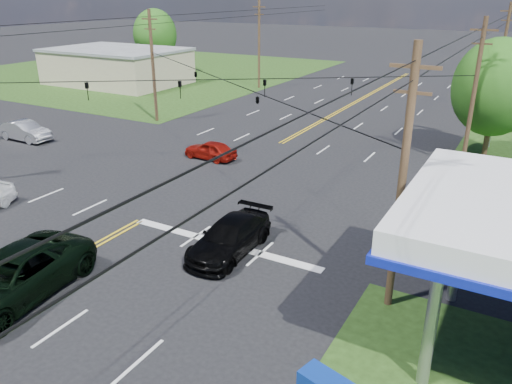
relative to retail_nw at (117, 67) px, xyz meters
The scene contains 18 objects.
ground 37.26m from the retail_nw, 36.25° to the right, with size 280.00×280.00×0.00m, color black.
grass_nw 11.36m from the retail_nw, 116.57° to the left, with size 46.00×48.00×0.03m, color #203912.
stop_bar 46.14m from the retail_nw, 40.60° to the right, with size 10.00×0.50×0.02m, color silver.
retail_nw is the anchor object (origin of this frame).
pole_se 53.09m from the retail_nw, 35.79° to the right, with size 1.60×0.28×9.50m.
pole_nw 21.60m from the retail_nw, 37.41° to the right, with size 1.60×0.28×9.50m.
pole_ne 45.02m from the retail_nw, 16.82° to the right, with size 1.60×0.28×9.50m.
pole_left_far 18.30m from the retail_nw, 19.44° to the left, with size 1.60×0.28×10.00m.
pole_right_far 43.53m from the retail_nw, ahead, with size 1.60×0.28×10.00m.
span_wire_signals 37.42m from the retail_nw, 36.25° to the right, with size 26.00×18.00×1.13m.
power_lines 38.98m from the retail_nw, 38.66° to the right, with size 26.04×100.00×0.64m.
tree_right_a 45.21m from the retail_nw, 12.80° to the right, with size 5.70×5.70×8.18m.
tree_far_l 10.69m from the retail_nw, 101.31° to the left, with size 6.08×6.08×8.72m.
pickup_dkgreen 48.38m from the retail_nw, 50.90° to the right, with size 3.05×6.62×1.84m, color black.
suv_black 46.99m from the retail_nw, 40.49° to the right, with size 2.10×5.15×1.50m, color black.
sedan_silver 26.05m from the retail_nw, 62.14° to the right, with size 1.61×4.62×1.52m, color #A3A3A8.
sedan_red 33.84m from the retail_nw, 35.81° to the right, with size 1.53×3.79×1.29m, color #96120A.
polesign_ne 44.77m from the retail_nw, ahead, with size 2.12×0.80×7.74m.
Camera 1 is at (16.39, -13.13, 10.87)m, focal length 35.00 mm.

